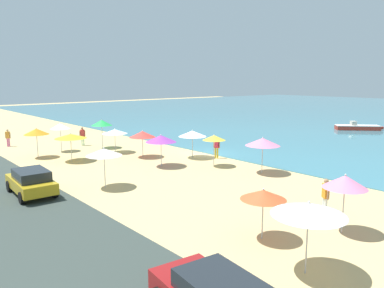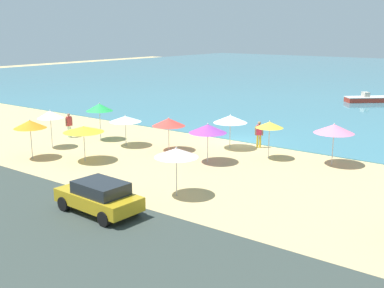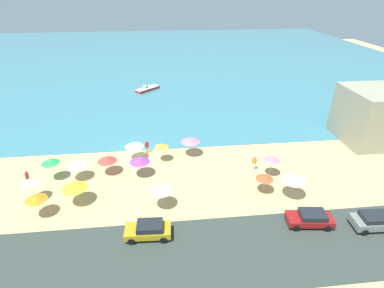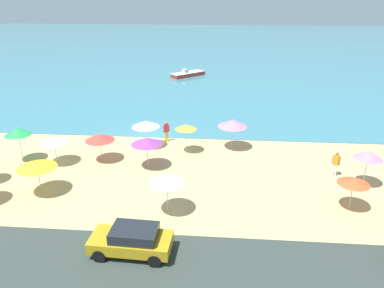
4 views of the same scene
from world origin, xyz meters
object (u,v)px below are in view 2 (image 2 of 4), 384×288
(beach_umbrella_2, at_px, (50,114))
(beach_umbrella_3, at_px, (30,124))
(bather_1, at_px, (259,133))
(skiff_nearshore, at_px, (370,99))
(beach_umbrella_1, at_px, (169,122))
(bather_0, at_px, (69,124))
(beach_umbrella_11, at_px, (84,129))
(beach_umbrella_4, at_px, (334,129))
(beach_umbrella_6, at_px, (176,153))
(beach_umbrella_0, at_px, (99,107))
(beach_umbrella_7, at_px, (125,119))
(parked_car_0, at_px, (99,196))
(beach_umbrella_10, at_px, (230,119))
(beach_umbrella_13, at_px, (208,129))
(beach_umbrella_9, at_px, (270,125))

(beach_umbrella_2, relative_size, beach_umbrella_3, 1.04)
(bather_1, relative_size, skiff_nearshore, 0.36)
(beach_umbrella_1, distance_m, bather_0, 8.64)
(beach_umbrella_11, height_order, bather_0, beach_umbrella_11)
(beach_umbrella_4, distance_m, beach_umbrella_6, 10.62)
(beach_umbrella_0, xyz_separation_m, beach_umbrella_7, (2.79, -0.21, -0.51))
(beach_umbrella_4, bearing_deg, bather_0, -166.06)
(beach_umbrella_4, relative_size, skiff_nearshore, 0.50)
(bather_0, bearing_deg, beach_umbrella_7, 6.90)
(beach_umbrella_4, relative_size, beach_umbrella_6, 1.03)
(beach_umbrella_7, bearing_deg, parked_car_0, -50.46)
(beach_umbrella_1, relative_size, beach_umbrella_2, 0.87)
(beach_umbrella_10, bearing_deg, beach_umbrella_4, 1.92)
(beach_umbrella_2, height_order, beach_umbrella_11, beach_umbrella_2)
(beach_umbrella_0, relative_size, beach_umbrella_6, 1.12)
(parked_car_0, bearing_deg, skiff_nearshore, 91.40)
(beach_umbrella_13, distance_m, parked_car_0, 9.85)
(beach_umbrella_1, xyz_separation_m, beach_umbrella_2, (-6.91, -4.15, 0.36))
(beach_umbrella_2, height_order, beach_umbrella_4, beach_umbrella_2)
(beach_umbrella_9, height_order, parked_car_0, beach_umbrella_9)
(beach_umbrella_0, height_order, bather_0, beach_umbrella_0)
(beach_umbrella_9, bearing_deg, beach_umbrella_1, -161.29)
(beach_umbrella_1, xyz_separation_m, beach_umbrella_3, (-5.54, -6.68, 0.25))
(parked_car_0, distance_m, skiff_nearshore, 40.62)
(beach_umbrella_10, distance_m, skiff_nearshore, 27.17)
(beach_umbrella_9, bearing_deg, skiff_nearshore, 94.97)
(beach_umbrella_3, distance_m, bather_1, 14.84)
(beach_umbrella_2, distance_m, parked_car_0, 13.47)
(beach_umbrella_0, distance_m, bather_0, 2.93)
(skiff_nearshore, bearing_deg, beach_umbrella_13, -90.21)
(beach_umbrella_1, distance_m, beach_umbrella_11, 5.66)
(beach_umbrella_1, height_order, beach_umbrella_7, beach_umbrella_1)
(beach_umbrella_11, distance_m, beach_umbrella_13, 7.50)
(beach_umbrella_4, height_order, beach_umbrella_13, beach_umbrella_4)
(skiff_nearshore, bearing_deg, beach_umbrella_7, -102.97)
(beach_umbrella_0, height_order, beach_umbrella_11, beach_umbrella_0)
(beach_umbrella_2, bearing_deg, beach_umbrella_3, -61.63)
(beach_umbrella_2, bearing_deg, beach_umbrella_11, -12.25)
(beach_umbrella_1, distance_m, beach_umbrella_9, 6.64)
(beach_umbrella_2, distance_m, bather_1, 14.15)
(beach_umbrella_2, bearing_deg, beach_umbrella_0, 76.21)
(beach_umbrella_1, distance_m, beach_umbrella_13, 3.85)
(beach_umbrella_11, bearing_deg, beach_umbrella_10, 56.58)
(beach_umbrella_10, height_order, bather_1, beach_umbrella_10)
(beach_umbrella_7, height_order, beach_umbrella_13, beach_umbrella_13)
(beach_umbrella_3, height_order, beach_umbrella_4, beach_umbrella_4)
(beach_umbrella_9, bearing_deg, beach_umbrella_3, -143.31)
(beach_umbrella_9, xyz_separation_m, bather_0, (-14.77, -3.52, -1.13))
(beach_umbrella_0, xyz_separation_m, beach_umbrella_11, (3.61, -4.58, -0.40))
(beach_umbrella_3, xyz_separation_m, beach_umbrella_9, (11.83, 8.81, -0.02))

